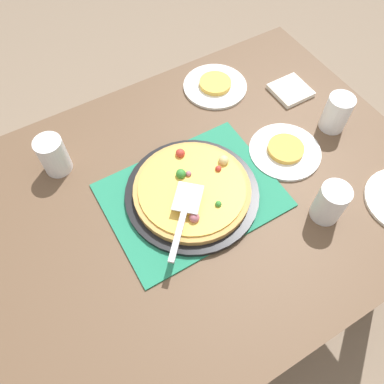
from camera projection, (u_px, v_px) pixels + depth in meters
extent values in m
plane|color=#84705B|center=(192.00, 281.00, 1.72)|extent=(8.00, 8.00, 0.00)
cube|color=brown|center=(192.00, 198.00, 1.10)|extent=(1.40, 1.00, 0.03)
cube|color=brown|center=(261.00, 111.00, 1.79)|extent=(0.07, 0.07, 0.72)
cube|color=#237F5B|center=(192.00, 195.00, 1.08)|extent=(0.48, 0.36, 0.01)
cylinder|color=black|center=(192.00, 193.00, 1.07)|extent=(0.38, 0.38, 0.01)
cylinder|color=tan|center=(192.00, 190.00, 1.06)|extent=(0.33, 0.33, 0.02)
cylinder|color=#EAB747|center=(192.00, 188.00, 1.05)|extent=(0.30, 0.30, 0.01)
sphere|color=#338433|center=(181.00, 174.00, 1.06)|extent=(0.03, 0.03, 0.03)
sphere|color=#338433|center=(218.00, 204.00, 1.01)|extent=(0.02, 0.02, 0.02)
sphere|color=#B76675|center=(194.00, 218.00, 0.98)|extent=(0.03, 0.03, 0.03)
sphere|color=red|center=(189.00, 194.00, 1.02)|extent=(0.03, 0.03, 0.03)
sphere|color=red|center=(218.00, 169.00, 1.07)|extent=(0.02, 0.02, 0.02)
sphere|color=red|center=(180.00, 153.00, 1.10)|extent=(0.03, 0.03, 0.03)
sphere|color=#B76675|center=(189.00, 174.00, 1.06)|extent=(0.02, 0.02, 0.02)
sphere|color=#E5CC7F|center=(224.00, 160.00, 1.08)|extent=(0.03, 0.03, 0.03)
cylinder|color=white|center=(285.00, 151.00, 1.16)|extent=(0.22, 0.22, 0.01)
cylinder|color=white|center=(215.00, 86.00, 1.31)|extent=(0.22, 0.22, 0.01)
cylinder|color=gold|center=(286.00, 149.00, 1.15)|extent=(0.11, 0.11, 0.02)
cylinder|color=#EAB747|center=(215.00, 83.00, 1.30)|extent=(0.11, 0.11, 0.02)
cylinder|color=white|center=(330.00, 203.00, 1.00)|extent=(0.08, 0.08, 0.12)
cylinder|color=white|center=(336.00, 112.00, 1.17)|extent=(0.08, 0.08, 0.12)
cylinder|color=white|center=(53.00, 155.00, 1.08)|extent=(0.08, 0.08, 0.12)
cube|color=silver|center=(188.00, 198.00, 1.00)|extent=(0.11, 0.11, 0.00)
cube|color=#B2B2B7|center=(178.00, 236.00, 0.94)|extent=(0.11, 0.11, 0.01)
cube|color=white|center=(291.00, 90.00, 1.30)|extent=(0.12, 0.12, 0.02)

